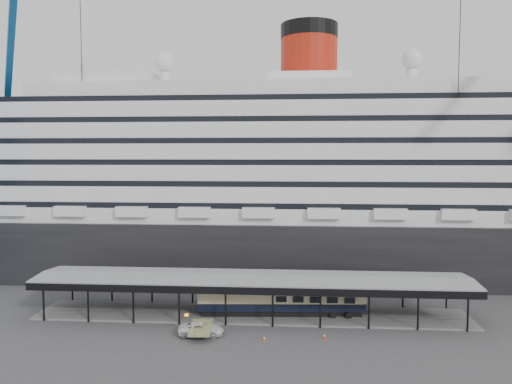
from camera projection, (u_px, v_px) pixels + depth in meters
ground at (248, 328)px, 60.10m from camera, size 200.00×200.00×0.00m
cruise_ship at (264, 169)px, 90.57m from camera, size 130.00×30.00×43.90m
platform_canopy at (252, 297)px, 64.90m from camera, size 56.00×9.18×5.30m
port_truck at (201, 329)px, 57.79m from camera, size 5.42×2.84×1.46m
pullman_carriage at (281, 297)px, 64.60m from camera, size 21.60×4.18×21.08m
traffic_cone_left at (209, 331)px, 58.22m from camera, size 0.34×0.34×0.66m
traffic_cone_mid at (264, 338)px, 55.87m from camera, size 0.45×0.45×0.70m
traffic_cone_right at (324, 336)px, 56.55m from camera, size 0.45×0.45×0.70m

